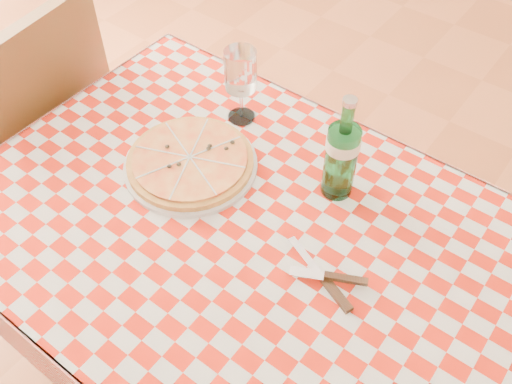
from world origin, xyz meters
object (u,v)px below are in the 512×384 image
dining_table (247,257)px  wine_glass (241,86)px  water_bottle (343,148)px  pizza_plate (190,161)px  chair_far (40,130)px

dining_table → wine_glass: 0.42m
water_bottle → wine_glass: (-0.33, 0.07, -0.03)m
pizza_plate → water_bottle: size_ratio=1.19×
pizza_plate → chair_far: bearing=-177.7°
water_bottle → wine_glass: size_ratio=1.33×
pizza_plate → water_bottle: (0.32, 0.15, 0.11)m
chair_far → wine_glass: same height
chair_far → pizza_plate: 0.66m
pizza_plate → water_bottle: bearing=24.9°
chair_far → wine_glass: (0.61, 0.24, 0.31)m
wine_glass → pizza_plate: bearing=-86.7°
dining_table → water_bottle: water_bottle is taller
dining_table → pizza_plate: pizza_plate is taller
dining_table → pizza_plate: size_ratio=3.75×
dining_table → chair_far: size_ratio=1.25×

